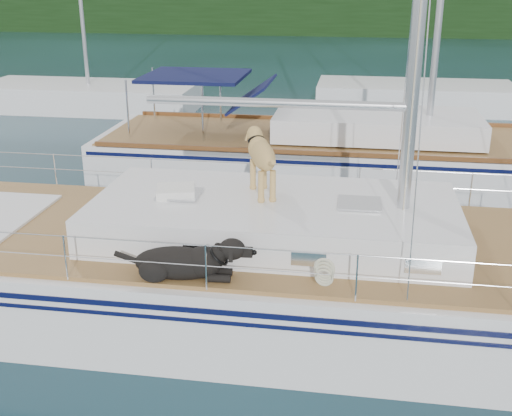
# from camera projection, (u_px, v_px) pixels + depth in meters

# --- Properties ---
(ground) EXTENTS (120.00, 120.00, 0.00)m
(ground) POSITION_uv_depth(u_px,v_px,m) (222.00, 307.00, 9.92)
(ground) COLOR black
(ground) RESTS_ON ground
(shore_bank) EXTENTS (92.00, 1.00, 1.20)m
(shore_bank) POSITION_uv_depth(u_px,v_px,m) (338.00, 26.00, 52.48)
(shore_bank) COLOR #595147
(shore_bank) RESTS_ON ground
(main_sailboat) EXTENTS (12.00, 3.80, 14.01)m
(main_sailboat) POSITION_uv_depth(u_px,v_px,m) (227.00, 268.00, 9.66)
(main_sailboat) COLOR white
(main_sailboat) RESTS_ON ground
(neighbor_sailboat) EXTENTS (11.00, 3.50, 13.30)m
(neighbor_sailboat) POSITION_uv_depth(u_px,v_px,m) (329.00, 156.00, 15.67)
(neighbor_sailboat) COLOR white
(neighbor_sailboat) RESTS_ON ground
(bg_boat_west) EXTENTS (8.00, 3.00, 11.65)m
(bg_boat_west) POSITION_uv_depth(u_px,v_px,m) (89.00, 97.00, 23.90)
(bg_boat_west) COLOR white
(bg_boat_west) RESTS_ON ground
(bg_boat_center) EXTENTS (7.20, 3.00, 11.65)m
(bg_boat_center) POSITION_uv_depth(u_px,v_px,m) (415.00, 97.00, 23.98)
(bg_boat_center) COLOR white
(bg_boat_center) RESTS_ON ground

